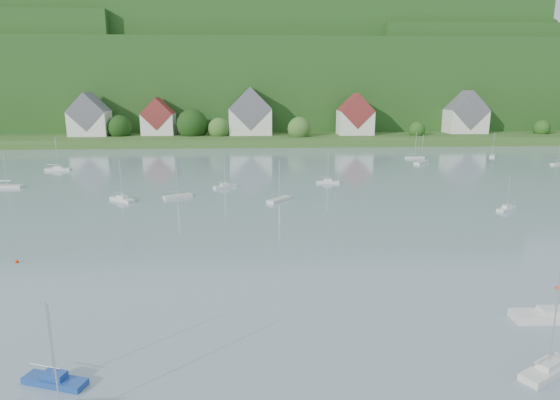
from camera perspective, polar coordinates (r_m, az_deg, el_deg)
The scene contains 13 objects.
far_shore_strip at distance 199.16m, azimuth -4.92°, elevation 7.66°, with size 600.00×60.00×3.00m, color #2E5620.
forested_ridge at distance 266.69m, azimuth -4.48°, elevation 13.73°, with size 620.00×181.22×69.89m.
village_building_0 at distance 195.28m, azimuth -21.64°, elevation 9.02°, with size 14.00×10.40×16.00m.
village_building_1 at distance 190.95m, azimuth -14.21°, elevation 9.24°, with size 12.00×9.36×14.00m.
village_building_2 at distance 186.40m, azimuth -3.52°, elevation 9.99°, with size 16.00×11.44×18.00m.
village_building_3 at distance 188.49m, azimuth 8.91°, elevation 9.64°, with size 13.00×10.40×15.50m.
village_building_4 at distance 206.23m, azimuth 21.17°, elevation 9.27°, with size 15.00×10.40×16.50m.
near_sailboat_1 at distance 41.34m, azimuth -25.14°, elevation -18.69°, with size 5.07×2.81×6.59m.
near_sailboat_3 at distance 44.03m, azimuth 29.16°, elevation -17.04°, with size 5.58×4.16×7.50m.
near_sailboat_4 at distance 53.04m, azimuth 29.69°, elevation -11.77°, with size 7.78×2.40×10.42m.
mooring_buoy_2 at distance 61.04m, azimuth 30.00°, elevation -9.09°, with size 0.38×0.38×0.38m, color #EE2D00.
mooring_buoy_3 at distance 68.65m, azimuth -28.74°, elevation -6.54°, with size 0.46×0.46×0.46m, color #EE2D00.
far_sailboat_cluster at distance 119.64m, azimuth 0.43°, elevation 3.29°, with size 195.71×72.59×8.71m.
Camera 1 is at (6.20, 1.95, 21.54)m, focal length 30.85 mm.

